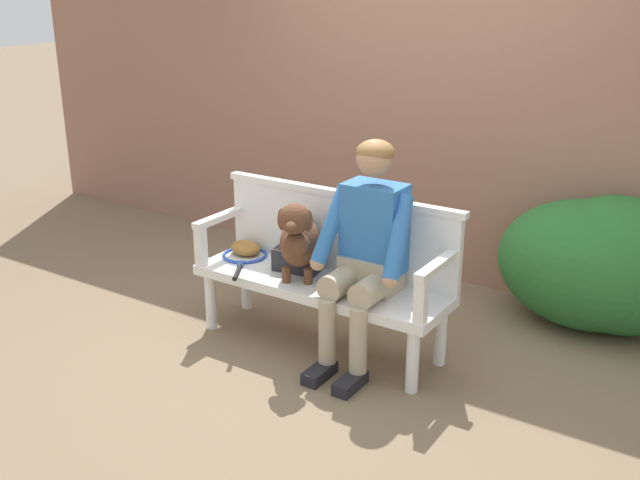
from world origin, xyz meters
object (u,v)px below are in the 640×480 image
object	(u,v)px
garden_bench	(320,289)
baseball_glove	(246,248)
tennis_racket	(244,257)
sports_bag	(299,258)
dog_on_bench	(299,239)
person_seated	(367,247)

from	to	relation	value
garden_bench	baseball_glove	xyz separation A→B (m)	(-0.63, 0.09, 0.10)
tennis_racket	sports_bag	distance (m)	0.41
garden_bench	dog_on_bench	xyz separation A→B (m)	(-0.11, -0.05, 0.31)
garden_bench	tennis_racket	world-z (taller)	tennis_racket
tennis_racket	baseball_glove	xyz separation A→B (m)	(-0.03, 0.05, 0.04)
dog_on_bench	tennis_racket	world-z (taller)	dog_on_bench
dog_on_bench	person_seated	bearing A→B (deg)	6.02
baseball_glove	sports_bag	world-z (taller)	sports_bag
baseball_glove	sports_bag	bearing A→B (deg)	13.71
garden_bench	baseball_glove	distance (m)	0.65
garden_bench	baseball_glove	size ratio (longest dim) A/B	7.19
person_seated	baseball_glove	distance (m)	0.99
sports_bag	tennis_racket	bearing A→B (deg)	-174.66
tennis_racket	garden_bench	bearing A→B (deg)	-3.38
person_seated	tennis_racket	distance (m)	0.96
baseball_glove	tennis_racket	bearing A→B (deg)	-45.19
person_seated	tennis_racket	size ratio (longest dim) A/B	2.31
sports_bag	person_seated	bearing A→B (deg)	-8.96
dog_on_bench	garden_bench	bearing A→B (deg)	26.10
tennis_racket	sports_bag	xyz separation A→B (m)	(0.40, 0.04, 0.06)
garden_bench	dog_on_bench	world-z (taller)	dog_on_bench
dog_on_bench	tennis_racket	xyz separation A→B (m)	(-0.49, 0.09, -0.24)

